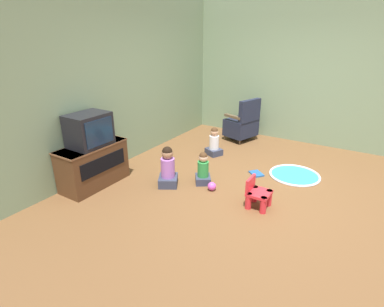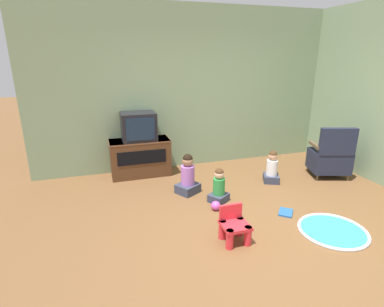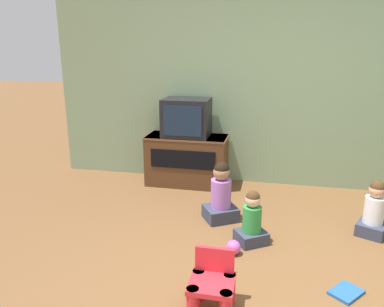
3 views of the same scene
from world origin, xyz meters
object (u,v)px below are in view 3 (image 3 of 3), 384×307
(television, at_px, (186,118))
(child_watching_right, at_px, (221,195))
(toy_ball, at_px, (233,247))
(tv_cabinet, at_px, (187,159))
(child_watching_left, at_px, (252,221))
(book, at_px, (346,292))
(yellow_kid_chair, at_px, (212,287))
(child_watching_center, at_px, (374,212))

(television, relative_size, child_watching_right, 0.92)
(child_watching_right, bearing_deg, toy_ball, -103.91)
(tv_cabinet, bearing_deg, child_watching_left, -56.14)
(toy_ball, bearing_deg, child_watching_left, 59.32)
(book, bearing_deg, tv_cabinet, 79.58)
(tv_cabinet, xyz_separation_m, child_watching_left, (0.92, -1.37, -0.11))
(television, height_order, yellow_kid_chair, television)
(child_watching_left, height_order, toy_ball, child_watching_left)
(tv_cabinet, height_order, book, tv_cabinet)
(child_watching_center, distance_m, book, 1.10)
(yellow_kid_chair, height_order, book, yellow_kid_chair)
(tv_cabinet, xyz_separation_m, yellow_kid_chair, (0.71, -2.32, -0.16))
(child_watching_left, bearing_deg, book, -73.45)
(television, xyz_separation_m, child_watching_right, (0.58, -0.95, -0.61))
(television, xyz_separation_m, child_watching_center, (2.03, -0.96, -0.64))
(child_watching_center, bearing_deg, television, 90.12)
(yellow_kid_chair, height_order, child_watching_left, child_watching_left)
(toy_ball, bearing_deg, tv_cabinet, 116.02)
(yellow_kid_chair, distance_m, book, 1.01)
(television, xyz_separation_m, toy_ball, (0.78, -1.59, -0.81))
(yellow_kid_chair, xyz_separation_m, book, (0.93, 0.36, -0.16))
(tv_cabinet, bearing_deg, child_watching_center, -25.40)
(child_watching_right, distance_m, book, 1.49)
(yellow_kid_chair, distance_m, child_watching_center, 1.89)
(child_watching_right, bearing_deg, book, -74.89)
(child_watching_left, xyz_separation_m, child_watching_right, (-0.34, 0.41, 0.05))
(child_watching_center, relative_size, child_watching_right, 0.87)
(child_watching_left, distance_m, child_watching_right, 0.54)
(tv_cabinet, height_order, child_watching_left, tv_cabinet)
(child_watching_right, height_order, book, child_watching_right)
(yellow_kid_chair, relative_size, child_watching_center, 0.74)
(television, distance_m, book, 2.70)
(child_watching_left, height_order, book, child_watching_left)
(yellow_kid_chair, distance_m, child_watching_left, 0.98)
(child_watching_center, xyz_separation_m, book, (-0.39, -1.00, -0.22))
(tv_cabinet, height_order, child_watching_right, tv_cabinet)
(child_watching_left, bearing_deg, television, 90.10)
(yellow_kid_chair, distance_m, toy_ball, 0.73)
(television, relative_size, child_watching_center, 1.06)
(tv_cabinet, bearing_deg, yellow_kid_chair, -72.92)
(yellow_kid_chair, bearing_deg, child_watching_center, 45.52)
(child_watching_left, xyz_separation_m, child_watching_center, (1.11, 0.41, 0.01))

